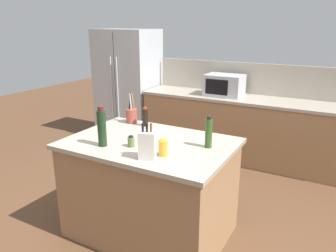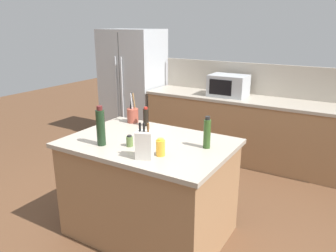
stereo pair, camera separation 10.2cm
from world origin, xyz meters
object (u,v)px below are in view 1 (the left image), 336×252
at_px(knife_block, 147,145).
at_px(soy_sauce_bottle, 145,117).
at_px(refrigerator, 128,85).
at_px(utensil_crock, 132,115).
at_px(honey_jar, 163,148).
at_px(spice_jar_oregano, 131,142).
at_px(wine_bottle, 102,128).
at_px(olive_oil_bottle, 209,133).
at_px(microwave, 224,85).

xyz_separation_m(knife_block, soy_sauce_bottle, (-0.48, 0.72, -0.02)).
height_order(refrigerator, soy_sauce_bottle, refrigerator).
xyz_separation_m(knife_block, utensil_crock, (-0.67, 0.74, -0.03)).
relative_size(knife_block, honey_jar, 2.00).
bearing_deg(honey_jar, spice_jar_oregano, 172.90).
bearing_deg(refrigerator, spice_jar_oregano, -53.95).
relative_size(honey_jar, wine_bottle, 0.41).
height_order(olive_oil_bottle, spice_jar_oregano, olive_oil_bottle).
bearing_deg(microwave, soy_sauce_bottle, -96.48).
height_order(knife_block, honey_jar, knife_block).
relative_size(utensil_crock, wine_bottle, 0.91).
bearing_deg(honey_jar, wine_bottle, -174.07).
bearing_deg(spice_jar_oregano, refrigerator, 126.05).
bearing_deg(refrigerator, honey_jar, -49.52).
distance_m(utensil_crock, wine_bottle, 0.72).
bearing_deg(spice_jar_oregano, olive_oil_bottle, 27.36).
relative_size(microwave, utensil_crock, 1.67).
bearing_deg(wine_bottle, knife_block, -5.75).
relative_size(olive_oil_bottle, spice_jar_oregano, 2.81).
distance_m(microwave, soy_sauce_bottle, 1.83).
bearing_deg(refrigerator, knife_block, -51.82).
relative_size(microwave, knife_block, 1.85).
height_order(refrigerator, wine_bottle, refrigerator).
bearing_deg(soy_sauce_bottle, spice_jar_oregano, -68.99).
distance_m(knife_block, spice_jar_oregano, 0.31).
relative_size(refrigerator, soy_sauce_bottle, 9.42).
relative_size(knife_block, soy_sauce_bottle, 1.46).
bearing_deg(honey_jar, knife_block, -126.40).
xyz_separation_m(utensil_crock, wine_bottle, (0.18, -0.70, 0.08)).
bearing_deg(spice_jar_oregano, microwave, 90.27).
bearing_deg(knife_block, honey_jar, 32.27).
relative_size(olive_oil_bottle, wine_bottle, 0.80).
height_order(knife_block, soy_sauce_bottle, knife_block).
bearing_deg(microwave, wine_bottle, -95.01).
height_order(microwave, olive_oil_bottle, microwave).
bearing_deg(wine_bottle, microwave, 84.99).
bearing_deg(olive_oil_bottle, honey_jar, -125.44).
bearing_deg(utensil_crock, spice_jar_oregano, -55.55).
xyz_separation_m(wine_bottle, soy_sauce_bottle, (0.01, 0.67, -0.07)).
xyz_separation_m(microwave, honey_jar, (0.35, -2.42, -0.09)).
xyz_separation_m(refrigerator, soy_sauce_bottle, (1.55, -1.87, 0.10)).
relative_size(knife_block, utensil_crock, 0.91).
relative_size(utensil_crock, soy_sauce_bottle, 1.62).
height_order(microwave, knife_block, microwave).
bearing_deg(refrigerator, olive_oil_bottle, -42.04).
distance_m(refrigerator, honey_jar, 3.25).
bearing_deg(soy_sauce_bottle, wine_bottle, -90.96).
bearing_deg(olive_oil_bottle, microwave, 106.13).
bearing_deg(olive_oil_bottle, wine_bottle, -153.56).
relative_size(wine_bottle, spice_jar_oregano, 3.53).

